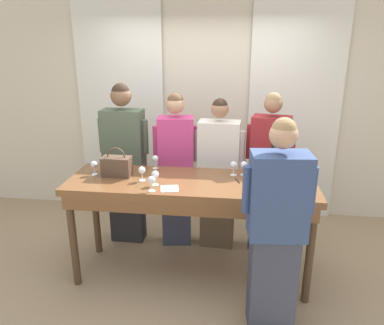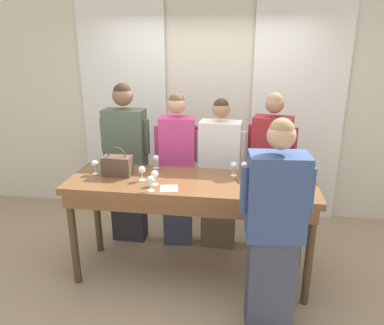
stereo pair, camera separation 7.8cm
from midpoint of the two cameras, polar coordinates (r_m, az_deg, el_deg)
ground_plane at (r=3.91m, az=0.44°, el=-16.53°), size 18.00×18.00×0.00m
wall_back at (r=4.81m, az=3.01°, el=8.42°), size 12.00×0.06×2.80m
curtain_panel_left at (r=4.97m, az=-9.80°, el=7.86°), size 1.11×0.03×2.69m
curtain_panel_right at (r=4.78m, az=16.15°, el=6.97°), size 1.11×0.03×2.69m
tasting_bar at (r=3.45m, az=0.42°, el=-4.55°), size 2.27×0.72×1.00m
wine_bottle at (r=3.65m, az=12.73°, el=-0.04°), size 0.08×0.08×0.30m
handbag at (r=3.60m, az=-10.72°, el=-0.42°), size 0.27×0.15×0.28m
wine_glass_front_left at (r=3.74m, az=-4.93°, el=0.56°), size 0.06×0.06×0.14m
wine_glass_front_mid at (r=3.67m, az=-14.02°, el=-0.26°), size 0.06×0.06×0.14m
wine_glass_front_right at (r=3.45m, az=17.79°, el=-1.84°), size 0.06×0.06×0.14m
wine_glass_center_left at (r=3.55m, az=7.03°, el=-0.51°), size 0.06×0.06×0.14m
wine_glass_center_mid at (r=3.19m, az=-5.62°, el=-2.70°), size 0.06×0.06×0.14m
wine_glass_center_right at (r=3.51m, az=10.49°, el=-0.86°), size 0.06×0.06×0.14m
wine_glass_back_left at (r=3.43m, az=-7.01°, el=-1.18°), size 0.06×0.06×0.14m
wine_glass_back_mid at (r=3.56m, az=8.60°, el=-0.48°), size 0.06×0.06×0.14m
wine_glass_back_right at (r=3.31m, az=-5.02°, el=-1.84°), size 0.06×0.06×0.14m
wine_glass_near_host at (r=3.49m, az=13.03°, el=-1.21°), size 0.06×0.06×0.14m
napkin at (r=3.25m, az=-2.86°, el=-3.97°), size 0.18×0.18×0.00m
pen at (r=3.44m, az=7.56°, el=-2.81°), size 0.05×0.12×0.01m
guest_olive_jacket at (r=4.18m, az=-9.42°, el=-0.04°), size 0.55×0.24×1.80m
guest_pink_top at (r=4.07m, az=-1.68°, el=-1.16°), size 0.49×0.30×1.71m
guest_cream_sweater at (r=4.03m, az=4.75°, el=-1.94°), size 0.54×0.26×1.66m
guest_striped_shirt at (r=4.02m, az=12.30°, el=-1.72°), size 0.50×0.32×1.73m
host_pouring at (r=2.92m, az=13.15°, el=-9.99°), size 0.54×0.31×1.73m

